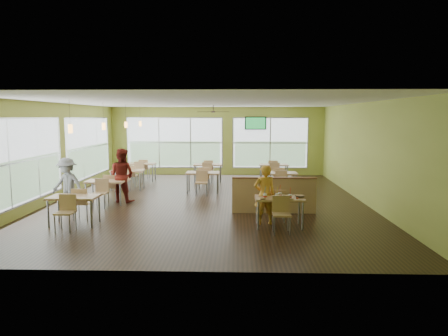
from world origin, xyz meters
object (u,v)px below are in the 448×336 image
(man_plaid, at_px, (265,195))
(half_wall_divider, at_px, (274,195))
(main_table, at_px, (279,202))
(food_basket, at_px, (300,196))

(man_plaid, bearing_deg, half_wall_divider, -117.15)
(half_wall_divider, xyz_separation_m, man_plaid, (-0.35, -1.24, 0.25))
(half_wall_divider, height_order, man_plaid, man_plaid)
(main_table, height_order, half_wall_divider, half_wall_divider)
(man_plaid, distance_m, food_basket, 0.88)
(half_wall_divider, bearing_deg, man_plaid, -106.00)
(food_basket, bearing_deg, man_plaid, 167.57)
(main_table, relative_size, half_wall_divider, 0.63)
(half_wall_divider, distance_m, man_plaid, 1.31)
(man_plaid, bearing_deg, food_basket, 156.42)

